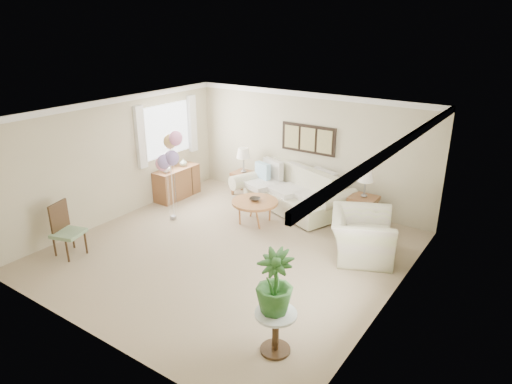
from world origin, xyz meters
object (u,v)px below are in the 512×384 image
coffee_table (255,203)px  armchair (362,235)px  sofa (292,193)px  accent_chair (65,228)px  balloon_cluster (169,154)px

coffee_table → armchair: 2.43m
coffee_table → armchair: size_ratio=0.79×
sofa → accent_chair: accent_chair is taller
sofa → balloon_cluster: 2.92m
sofa → balloon_cluster: balloon_cluster is taller
armchair → accent_chair: (-4.50, -3.01, 0.11)m
sofa → balloon_cluster: bearing=-131.7°
sofa → coffee_table: bearing=-103.0°
balloon_cluster → coffee_table: bearing=29.9°
armchair → balloon_cluster: bearing=77.7°
coffee_table → accent_chair: (-2.08, -3.10, 0.06)m
sofa → coffee_table: size_ratio=3.00×
coffee_table → armchair: bearing=-2.1°
coffee_table → balloon_cluster: size_ratio=0.50×
sofa → accent_chair: size_ratio=2.98×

